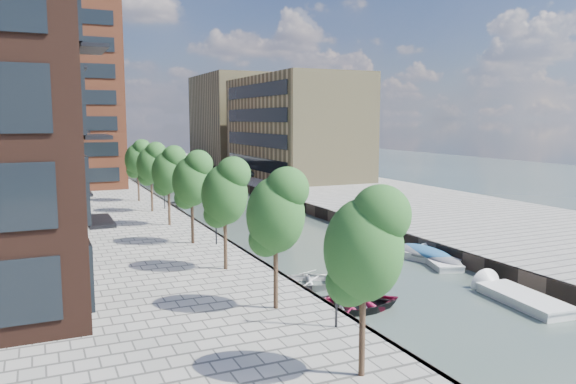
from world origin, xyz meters
TOP-DOWN VIEW (x-y plane):
  - water at (0.00, 40.00)m, footprint 300.00×300.00m
  - quay_right at (16.00, 40.00)m, footprint 20.00×140.00m
  - quay_wall_left at (-6.10, 40.00)m, footprint 0.25×140.00m
  - quay_wall_right at (6.10, 40.00)m, footprint 0.25×140.00m
  - far_closure at (0.00, 100.00)m, footprint 80.00×40.00m
  - tower at (-17.00, 65.00)m, footprint 18.00×18.00m
  - tan_block_near at (16.00, 62.00)m, footprint 12.00×25.00m
  - tan_block_far at (16.00, 88.00)m, footprint 12.00×20.00m
  - bridge at (0.00, 72.00)m, footprint 13.00×6.00m
  - tree_0 at (-8.50, 4.00)m, footprint 2.50×2.50m
  - tree_1 at (-8.50, 11.00)m, footprint 2.50×2.50m
  - tree_2 at (-8.50, 18.00)m, footprint 2.50×2.50m
  - tree_3 at (-8.50, 25.00)m, footprint 2.50×2.50m
  - tree_4 at (-8.50, 32.00)m, footprint 2.50×2.50m
  - tree_5 at (-8.50, 39.00)m, footprint 2.50×2.50m
  - tree_6 at (-8.50, 46.00)m, footprint 2.50×2.50m
  - lamp_0 at (-7.20, 8.00)m, footprint 0.24×0.24m
  - lamp_1 at (-7.20, 24.00)m, footprint 0.24×0.24m
  - lamp_2 at (-7.20, 40.00)m, footprint 0.24×0.24m
  - sloop_1 at (-4.46, 11.96)m, footprint 5.87×4.95m
  - sloop_2 at (-4.09, 11.90)m, footprint 5.31×4.04m
  - sloop_3 at (-4.00, 16.05)m, footprint 5.88×5.04m
  - sloop_4 at (-4.60, 47.42)m, footprint 5.38×4.48m
  - motorboat_1 at (4.70, 19.78)m, footprint 3.06×5.18m
  - motorboat_2 at (4.14, 9.89)m, footprint 2.48×5.77m
  - motorboat_3 at (5.06, 18.89)m, footprint 4.06×5.99m
  - motorboat_4 at (5.35, 17.39)m, footprint 2.94×4.85m
  - car at (10.11, 64.19)m, footprint 1.72×3.92m

SIDE VIEW (x-z plane):
  - water at x=0.00m, z-range 0.00..0.00m
  - sloop_1 at x=-4.46m, z-range -0.52..0.52m
  - sloop_2 at x=-4.09m, z-range -0.52..0.52m
  - sloop_3 at x=-4.00m, z-range -0.51..0.51m
  - sloop_4 at x=-4.60m, z-range -0.48..0.48m
  - motorboat_2 at x=4.14m, z-range -0.82..1.04m
  - motorboat_4 at x=5.35m, z-range -0.58..0.95m
  - motorboat_1 at x=4.70m, z-range -0.62..1.02m
  - motorboat_3 at x=5.06m, z-range -0.72..1.18m
  - quay_right at x=16.00m, z-range 0.00..1.00m
  - quay_wall_left at x=-6.10m, z-range 0.00..1.00m
  - quay_wall_right at x=6.10m, z-range 0.00..1.00m
  - far_closure at x=0.00m, z-range 0.00..1.00m
  - bridge at x=0.00m, z-range 0.74..2.04m
  - car at x=10.11m, z-range 1.00..2.31m
  - lamp_0 at x=-7.20m, z-range 1.45..5.57m
  - lamp_1 at x=-7.20m, z-range 1.45..5.57m
  - lamp_2 at x=-7.20m, z-range 1.45..5.57m
  - tree_0 at x=-8.50m, z-range 2.33..8.28m
  - tree_1 at x=-8.50m, z-range 2.33..8.28m
  - tree_2 at x=-8.50m, z-range 2.33..8.28m
  - tree_3 at x=-8.50m, z-range 2.33..8.28m
  - tree_4 at x=-8.50m, z-range 2.33..8.28m
  - tree_5 at x=-8.50m, z-range 2.33..8.28m
  - tree_6 at x=-8.50m, z-range 2.33..8.28m
  - tan_block_near at x=16.00m, z-range 1.00..15.00m
  - tan_block_far at x=16.00m, z-range 1.00..17.00m
  - tower at x=-17.00m, z-range 1.00..31.00m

